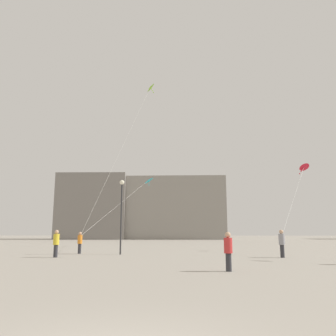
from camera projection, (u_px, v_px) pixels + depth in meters
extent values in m
cylinder|color=#2D2D33|center=(229.00, 262.00, 14.70)|extent=(0.24, 0.24, 0.75)
cylinder|color=red|center=(228.00, 245.00, 14.83)|extent=(0.36, 0.36, 0.65)
sphere|color=tan|center=(228.00, 235.00, 14.91)|extent=(0.24, 0.24, 0.24)
cylinder|color=#2D2D33|center=(56.00, 251.00, 22.68)|extent=(0.26, 0.26, 0.81)
cylinder|color=yellow|center=(56.00, 239.00, 22.81)|extent=(0.39, 0.39, 0.70)
sphere|color=tan|center=(57.00, 232.00, 22.90)|extent=(0.26, 0.26, 0.26)
cylinder|color=#2D2D33|center=(80.00, 249.00, 26.50)|extent=(0.24, 0.24, 0.75)
cylinder|color=orange|center=(80.00, 239.00, 26.63)|extent=(0.36, 0.36, 0.65)
sphere|color=tan|center=(80.00, 233.00, 26.71)|extent=(0.24, 0.24, 0.24)
cylinder|color=#2D2D33|center=(282.00, 251.00, 22.51)|extent=(0.26, 0.26, 0.81)
cylinder|color=gray|center=(282.00, 239.00, 22.64)|extent=(0.39, 0.39, 0.71)
sphere|color=tan|center=(281.00, 232.00, 22.73)|extent=(0.26, 0.26, 0.26)
cone|color=#1EB2C6|center=(149.00, 180.00, 41.05)|extent=(1.06, 1.18, 0.78)
sphere|color=#1EB2C6|center=(149.00, 182.00, 40.87)|extent=(0.10, 0.10, 0.10)
sphere|color=#1EB2C6|center=(149.00, 183.00, 40.70)|extent=(0.10, 0.10, 0.10)
sphere|color=#1EB2C6|center=(149.00, 185.00, 40.53)|extent=(0.10, 0.10, 0.10)
cylinder|color=silver|center=(122.00, 202.00, 33.86)|extent=(3.97, 13.62, 6.39)
cone|color=red|center=(304.00, 167.00, 31.68)|extent=(1.15, 1.07, 0.66)
sphere|color=red|center=(303.00, 169.00, 31.68)|extent=(0.10, 0.10, 0.10)
sphere|color=red|center=(301.00, 171.00, 31.68)|extent=(0.10, 0.10, 0.10)
sphere|color=red|center=(300.00, 174.00, 31.68)|extent=(0.10, 0.10, 0.10)
cylinder|color=silver|center=(295.00, 196.00, 27.17)|extent=(4.72, 8.22, 6.22)
cone|color=#8CD12D|center=(150.00, 87.00, 33.66)|extent=(1.06, 1.21, 0.95)
sphere|color=#8CD12D|center=(151.00, 89.00, 33.53)|extent=(0.10, 0.10, 0.10)
sphere|color=#8CD12D|center=(152.00, 91.00, 33.41)|extent=(0.10, 0.10, 0.10)
sphere|color=#8CD12D|center=(153.00, 92.00, 33.28)|extent=(0.10, 0.10, 0.10)
cylinder|color=silver|center=(119.00, 153.00, 30.16)|extent=(4.89, 4.72, 14.17)
cube|color=gray|center=(95.00, 207.00, 79.69)|extent=(15.46, 11.83, 14.39)
cube|color=gray|center=(173.00, 209.00, 80.36)|extent=(23.24, 12.16, 13.77)
cylinder|color=#2D2D30|center=(121.00, 219.00, 26.03)|extent=(0.12, 0.12, 5.22)
sphere|color=#EAE5C6|center=(122.00, 182.00, 26.52)|extent=(0.36, 0.36, 0.36)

